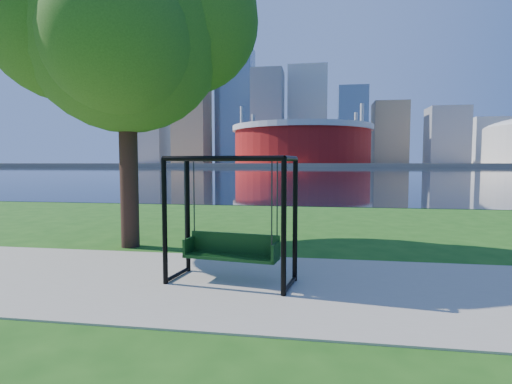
# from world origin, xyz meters

# --- Properties ---
(ground) EXTENTS (900.00, 900.00, 0.00)m
(ground) POSITION_xyz_m (0.00, 0.00, 0.00)
(ground) COLOR #1E5114
(ground) RESTS_ON ground
(path) EXTENTS (120.00, 4.00, 0.03)m
(path) POSITION_xyz_m (0.00, -0.50, 0.01)
(path) COLOR #9E937F
(path) RESTS_ON ground
(river) EXTENTS (900.00, 180.00, 0.02)m
(river) POSITION_xyz_m (0.00, 102.00, 0.01)
(river) COLOR black
(river) RESTS_ON ground
(far_bank) EXTENTS (900.00, 228.00, 2.00)m
(far_bank) POSITION_xyz_m (0.00, 306.00, 1.00)
(far_bank) COLOR #937F60
(far_bank) RESTS_ON ground
(stadium) EXTENTS (83.00, 83.00, 32.00)m
(stadium) POSITION_xyz_m (-10.00, 235.00, 14.23)
(stadium) COLOR maroon
(stadium) RESTS_ON far_bank
(skyline) EXTENTS (392.00, 66.00, 96.50)m
(skyline) POSITION_xyz_m (-4.27, 319.39, 35.89)
(skyline) COLOR gray
(skyline) RESTS_ON far_bank
(swing) EXTENTS (2.26, 1.23, 2.20)m
(swing) POSITION_xyz_m (-0.25, -0.44, 1.06)
(swing) COLOR black
(swing) RESTS_ON ground
(park_tree) EXTENTS (6.24, 5.63, 7.75)m
(park_tree) POSITION_xyz_m (-3.46, 2.19, 5.38)
(park_tree) COLOR black
(park_tree) RESTS_ON ground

